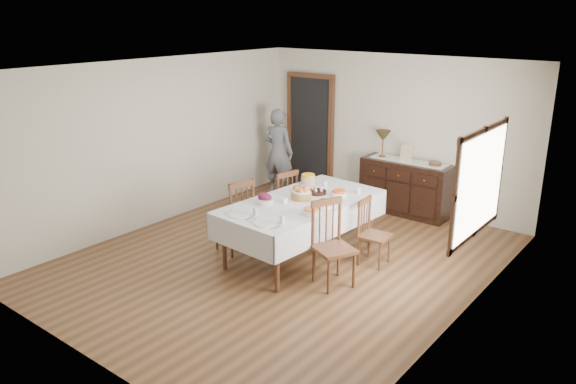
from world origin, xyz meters
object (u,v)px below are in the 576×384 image
Objects in this scene: chair_right_near at (332,243)px; chair_right_far at (372,232)px; chair_left_far at (282,201)px; chair_left_near at (236,215)px; sideboard at (405,187)px; dining_table at (302,207)px; person at (278,149)px; table_lamp at (383,137)px.

chair_right_far is at bearing 18.70° from chair_right_near.
chair_left_far is at bearing 84.07° from chair_right_near.
chair_left_near reaches higher than sideboard.
dining_table is 1.43× the size of person.
chair_left_far reaches higher than chair_right_far.
person is at bearing 56.83° from chair_right_far.
sideboard is (1.07, 1.97, -0.06)m from chair_left_far.
sideboard is (-0.56, 2.08, -0.00)m from chair_right_far.
person is (-2.80, 2.40, 0.31)m from chair_right_near.
chair_left_near reaches higher than dining_table.
table_lamp reaches higher than chair_left_near.
sideboard is at bearing 34.40° from chair_right_near.
dining_table is 2.42× the size of chair_left_far.
chair_right_near is at bearing -24.48° from dining_table.
chair_left_near is at bearing 115.74° from chair_right_near.
table_lamp is at bearing 179.88° from sideboard.
chair_left_near is at bearing -147.76° from dining_table.
chair_left_near is 1.89m from chair_right_far.
chair_left_far is 2.24m from sideboard.
dining_table is 1.63× the size of sideboard.
table_lamp is (0.61, 1.97, 0.74)m from chair_left_far.
sideboard is at bearing -178.79° from person.
chair_right_near is at bearing 100.60° from chair_left_near.
chair_left_far is 1.97m from person.
table_lamp is (-0.93, 2.90, 0.71)m from chair_right_near.
chair_right_near is 1.19× the size of chair_right_far.
chair_left_near is 0.95m from chair_left_far.
table_lamp is at bearing 43.06° from chair_right_near.
chair_left_near is at bearing -111.29° from sideboard.
chair_left_far is 2.19m from table_lamp.
sideboard is 0.93m from table_lamp.
dining_table is at bearing -97.37° from sideboard.
table_lamp reaches higher than sideboard.
dining_table is 2.83m from person.
dining_table is 0.91m from chair_right_near.
table_lamp is at bearing 175.86° from chair_left_far.
table_lamp reaches higher than chair_right_near.
dining_table is 5.30× the size of table_lamp.
sideboard is at bearing 168.85° from chair_left_near.
chair_right_far reaches higher than sideboard.
chair_left_near is 2.33× the size of table_lamp.
person is at bearing -126.39° from chair_left_far.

